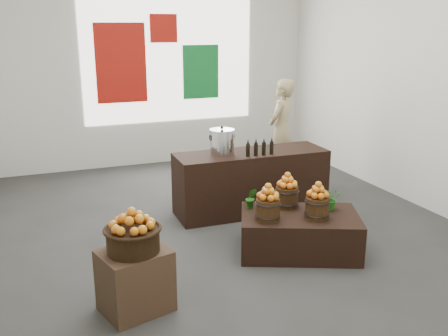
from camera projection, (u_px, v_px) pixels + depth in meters
name	position (u px, v px, depth m)	size (l,w,h in m)	color
ground	(223.00, 228.00, 6.51)	(7.00, 7.00, 0.00)	#343432
back_wall	(153.00, 57.00, 9.09)	(6.00, 0.04, 4.00)	beige
back_opening	(170.00, 56.00, 9.18)	(3.20, 0.02, 2.40)	white
deco_red_left	(121.00, 63.00, 8.88)	(0.90, 0.04, 1.40)	#9C130C
deco_green_right	(201.00, 72.00, 9.46)	(0.70, 0.04, 1.00)	#106828
deco_red_upper	(163.00, 28.00, 9.00)	(0.50, 0.04, 0.50)	#9C130C
crate	(135.00, 281.00, 4.57)	(0.59, 0.49, 0.59)	#513826
wicker_basket	(133.00, 240.00, 4.46)	(0.47, 0.47, 0.22)	black
apples_in_basket	(132.00, 219.00, 4.40)	(0.37, 0.37, 0.20)	#A40509
display_table	(299.00, 233.00, 5.78)	(1.34, 0.82, 0.46)	black
apple_bucket_front_left	(268.00, 210.00, 5.52)	(0.27, 0.27, 0.25)	#39250F
apples_in_bucket_front_left	(268.00, 191.00, 5.46)	(0.20, 0.20, 0.18)	#A40509
apple_bucket_front_right	(317.00, 208.00, 5.58)	(0.27, 0.27, 0.25)	#39250F
apples_in_bucket_front_right	(318.00, 190.00, 5.52)	(0.20, 0.20, 0.18)	#A40509
apple_bucket_rear	(287.00, 197.00, 5.92)	(0.27, 0.27, 0.25)	#39250F
apples_in_bucket_rear	(287.00, 180.00, 5.87)	(0.20, 0.20, 0.18)	#A40509
herb_garnish_right	(330.00, 198.00, 5.84)	(0.25, 0.21, 0.27)	#1A5D13
herb_garnish_left	(251.00, 198.00, 5.89)	(0.14, 0.11, 0.25)	#1A5D13
counter	(251.00, 182.00, 7.00)	(2.12, 0.68, 0.87)	black
stock_pot_left	(222.00, 143.00, 6.69)	(0.33, 0.33, 0.33)	silver
oil_cruets	(258.00, 147.00, 6.66)	(0.31, 0.06, 0.24)	black
shopper	(281.00, 130.00, 8.33)	(0.63, 0.41, 1.72)	tan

